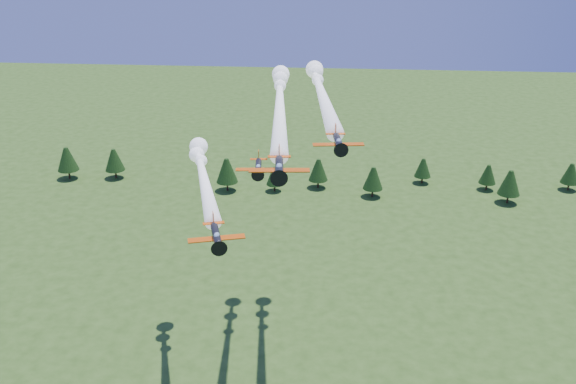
# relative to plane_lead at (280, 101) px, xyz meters

# --- Properties ---
(plane_lead) EXTENTS (11.15, 61.81, 3.70)m
(plane_lead) POSITION_rel_plane_lead_xyz_m (0.00, 0.00, 0.00)
(plane_lead) COLOR black
(plane_lead) RESTS_ON ground
(plane_left) EXTENTS (17.40, 45.00, 3.70)m
(plane_left) POSITION_rel_plane_lead_xyz_m (-13.55, -5.39, -12.19)
(plane_left) COLOR black
(plane_left) RESTS_ON ground
(plane_right) EXTENTS (11.41, 54.83, 3.70)m
(plane_right) POSITION_rel_plane_lead_xyz_m (7.09, 4.19, 1.19)
(plane_right) COLOR black
(plane_right) RESTS_ON ground
(plane_slot) EXTENTS (6.91, 7.49, 2.42)m
(plane_slot) POSITION_rel_plane_lead_xyz_m (-1.17, -21.75, -4.56)
(plane_slot) COLOR black
(plane_slot) RESTS_ON ground
(treeline) EXTENTS (171.86, 20.59, 11.02)m
(treeline) POSITION_rel_plane_lead_xyz_m (1.19, 81.91, -44.11)
(treeline) COLOR #382314
(treeline) RESTS_ON ground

